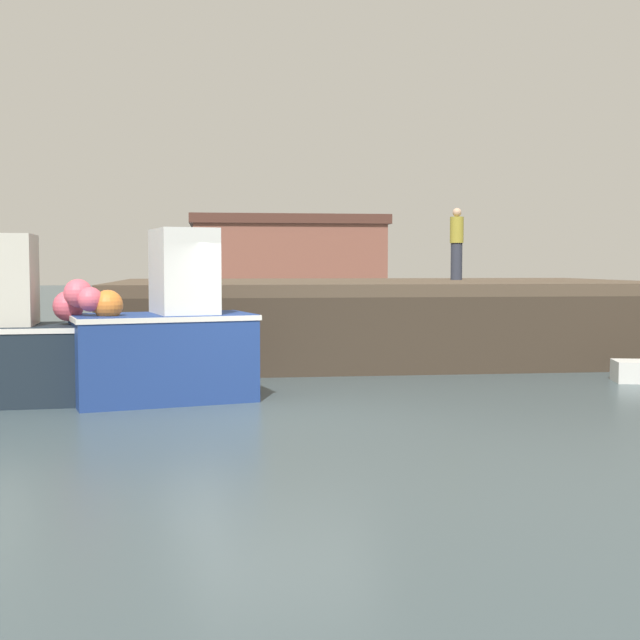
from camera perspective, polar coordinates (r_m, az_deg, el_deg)
ground at (r=12.18m, az=-2.09°, el=-6.74°), size 120.00×160.00×0.10m
pier at (r=19.76m, az=4.34°, el=1.75°), size 12.35×7.51×1.78m
fishing_boat_near_right at (r=13.75m, az=-10.38°, el=-1.07°), size 3.24×2.16×2.73m
dockworker at (r=21.76m, az=9.11°, el=5.05°), size 0.34×0.34×1.80m
warehouse at (r=47.28m, az=-2.28°, el=4.01°), size 10.42×7.21×4.78m
mooring_buoy_foreground at (r=13.95m, az=-14.72°, el=-4.11°), size 0.48×0.48×0.64m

